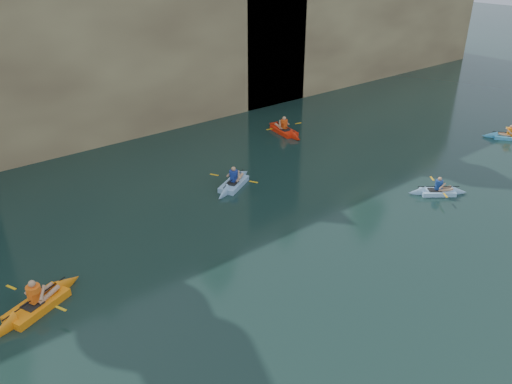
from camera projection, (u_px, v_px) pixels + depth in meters
ground at (472, 370)px, 13.30m from camera, size 160.00×160.00×0.00m
cliff at (52, 14)px, 31.47m from camera, size 70.00×16.00×12.00m
cliff_slab_center at (134, 31)px, 27.56m from camera, size 24.00×2.40×11.40m
cliff_slab_east at (369, 15)px, 39.02m from camera, size 26.00×2.40×9.84m
sea_cave_center at (42, 127)px, 25.64m from camera, size 3.50×1.00×3.20m
sea_cave_east at (255, 74)px, 33.12m from camera, size 5.00×1.00×4.50m
kayaker_orange at (37, 305)px, 15.44m from camera, size 3.51×2.40×1.33m
kayaker_ltblue_near at (438, 191)px, 22.40m from camera, size 2.50×2.11×1.04m
kayaker_red_far at (284, 130)px, 29.45m from camera, size 2.44×3.46×1.25m
kayaker_ltblue_mid at (234, 183)px, 23.09m from camera, size 3.17×2.20×1.22m
kayaker_blue_east at (509, 137)px, 28.57m from camera, size 2.28×2.70×1.03m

